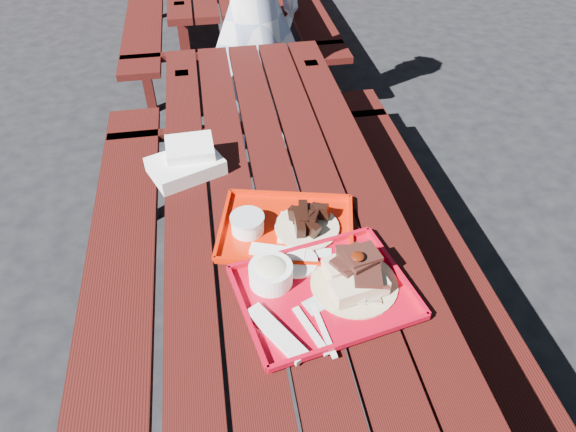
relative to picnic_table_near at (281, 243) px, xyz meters
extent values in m
plane|color=black|center=(0.00, 0.00, -0.56)|extent=(60.00, 60.00, 0.00)
cube|color=#3A0C0B|center=(-0.30, 0.00, 0.17)|extent=(0.14, 2.40, 0.04)
cube|color=#3A0C0B|center=(-0.15, 0.00, 0.17)|extent=(0.14, 2.40, 0.04)
cube|color=#3A0C0B|center=(0.00, 0.00, 0.17)|extent=(0.14, 2.40, 0.04)
cube|color=#3A0C0B|center=(0.15, 0.00, 0.17)|extent=(0.14, 2.40, 0.04)
cube|color=#3A0C0B|center=(0.30, 0.00, 0.17)|extent=(0.14, 2.40, 0.04)
cube|color=#3A0C0B|center=(-0.58, 0.00, -0.13)|extent=(0.25, 2.40, 0.04)
cube|color=#3A0C0B|center=(-0.58, 0.84, -0.35)|extent=(0.06, 0.06, 0.42)
cube|color=#3A0C0B|center=(0.58, 0.00, -0.13)|extent=(0.25, 2.40, 0.04)
cube|color=#3A0C0B|center=(0.58, 0.84, -0.35)|extent=(0.06, 0.06, 0.42)
cube|color=#3A0C0B|center=(-0.30, 0.96, -0.19)|extent=(0.06, 0.06, 0.75)
cube|color=#3A0C0B|center=(0.30, 0.96, -0.19)|extent=(0.06, 0.06, 0.75)
cube|color=#3A0C0B|center=(0.00, 0.96, -0.13)|extent=(1.40, 0.06, 0.04)
cube|color=#3A0C0B|center=(-0.58, 2.80, -0.13)|extent=(0.25, 2.40, 0.04)
cube|color=#3A0C0B|center=(-0.58, 1.96, -0.35)|extent=(0.06, 0.06, 0.42)
cube|color=#3A0C0B|center=(0.58, 1.96, -0.35)|extent=(0.06, 0.06, 0.42)
cube|color=#3A0C0B|center=(-0.30, 1.84, -0.19)|extent=(0.06, 0.06, 0.75)
cube|color=#3A0C0B|center=(0.30, 1.84, -0.19)|extent=(0.06, 0.06, 0.75)
cube|color=#3A0C0B|center=(0.00, 1.84, -0.13)|extent=(1.40, 0.06, 0.04)
cube|color=#B2051A|center=(0.05, -0.40, 0.20)|extent=(0.49, 0.41, 0.01)
cube|color=#B2051A|center=(0.02, -0.24, 0.21)|extent=(0.43, 0.09, 0.02)
cube|color=#B2051A|center=(0.09, -0.57, 0.21)|extent=(0.43, 0.09, 0.02)
cube|color=#B2051A|center=(0.27, -0.36, 0.21)|extent=(0.08, 0.33, 0.02)
cube|color=#B2051A|center=(-0.16, -0.45, 0.21)|extent=(0.08, 0.33, 0.02)
cylinder|color=#C5B784|center=(0.14, -0.39, 0.20)|extent=(0.24, 0.24, 0.01)
cube|color=beige|center=(0.14, -0.43, 0.24)|extent=(0.16, 0.10, 0.04)
cube|color=beige|center=(0.14, -0.35, 0.24)|extent=(0.16, 0.10, 0.04)
ellipsoid|color=#481205|center=(0.14, -0.39, 0.32)|extent=(0.04, 0.04, 0.01)
cylinder|color=white|center=(-0.08, -0.34, 0.23)|extent=(0.12, 0.12, 0.06)
ellipsoid|color=beige|center=(-0.08, -0.34, 0.25)|extent=(0.10, 0.10, 0.04)
cylinder|color=white|center=(0.00, -0.28, 0.21)|extent=(0.12, 0.12, 0.01)
cube|color=white|center=(-0.09, -0.51, 0.21)|extent=(0.14, 0.19, 0.02)
cube|color=white|center=(0.00, -0.52, 0.20)|extent=(0.07, 0.15, 0.01)
cube|color=white|center=(0.03, -0.52, 0.20)|extent=(0.03, 0.17, 0.00)
cube|color=silver|center=(0.02, -0.44, 0.20)|extent=(0.06, 0.06, 0.00)
cube|color=red|center=(0.00, -0.14, 0.20)|extent=(0.45, 0.38, 0.01)
cube|color=red|center=(0.03, 0.01, 0.21)|extent=(0.38, 0.10, 0.02)
cube|color=red|center=(-0.04, -0.28, 0.21)|extent=(0.38, 0.10, 0.02)
cube|color=red|center=(0.19, -0.19, 0.21)|extent=(0.08, 0.29, 0.02)
cube|color=red|center=(-0.19, -0.09, 0.21)|extent=(0.08, 0.29, 0.02)
cube|color=white|center=(0.04, -0.15, 0.20)|extent=(0.16, 0.16, 0.01)
cylinder|color=beige|center=(0.06, -0.15, 0.21)|extent=(0.19, 0.19, 0.01)
cylinder|color=white|center=(-0.12, -0.13, 0.22)|extent=(0.10, 0.10, 0.05)
cylinder|color=silver|center=(-0.12, -0.13, 0.25)|extent=(0.10, 0.10, 0.01)
cube|color=white|center=(-0.05, -0.24, 0.21)|extent=(0.16, 0.09, 0.01)
cube|color=white|center=(0.09, -0.26, 0.20)|extent=(0.05, 0.04, 0.00)
cube|color=white|center=(-0.29, 0.21, 0.22)|extent=(0.28, 0.25, 0.05)
cube|color=white|center=(-0.27, 0.24, 0.26)|extent=(0.16, 0.13, 0.04)
imported|color=#A0AED5|center=(0.09, 1.46, 0.23)|extent=(0.64, 0.49, 1.58)
camera|label=1|loc=(-0.19, -1.25, 1.27)|focal=32.00mm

